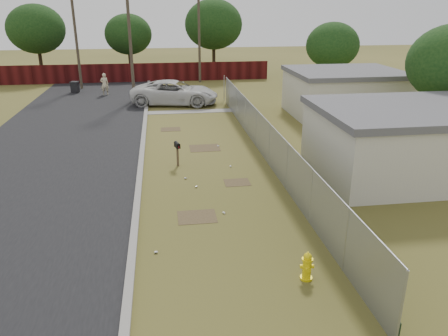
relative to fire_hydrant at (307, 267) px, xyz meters
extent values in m
plane|color=olive|center=(-1.91, 9.24, -0.41)|extent=(120.00, 120.00, 0.00)
cube|color=black|center=(-9.41, 17.24, -0.40)|extent=(9.00, 60.00, 0.02)
cube|color=gray|center=(-4.91, 17.24, -0.35)|extent=(0.25, 60.00, 0.12)
cube|color=gray|center=(-1.91, 20.74, -0.39)|extent=(6.20, 1.00, 0.03)
cylinder|color=#909498|center=(1.19, -2.76, 0.59)|extent=(0.06, 0.06, 2.00)
cylinder|color=#909498|center=(1.19, 0.24, 0.59)|extent=(0.06, 0.06, 2.00)
cylinder|color=#909498|center=(1.19, 3.24, 0.59)|extent=(0.06, 0.06, 2.00)
cylinder|color=#909498|center=(1.19, 6.24, 0.59)|extent=(0.06, 0.06, 2.00)
cylinder|color=#909498|center=(1.19, 9.24, 0.59)|extent=(0.06, 0.06, 2.00)
cylinder|color=#909498|center=(1.19, 12.24, 0.59)|extent=(0.06, 0.06, 2.00)
cylinder|color=#909498|center=(1.19, 15.24, 0.59)|extent=(0.06, 0.06, 2.00)
cylinder|color=#909498|center=(1.19, 18.24, 0.59)|extent=(0.06, 0.06, 2.00)
cylinder|color=#909498|center=(1.19, 21.24, 0.59)|extent=(0.06, 0.06, 2.00)
cylinder|color=#909498|center=(1.19, 24.24, 0.59)|extent=(0.06, 0.06, 2.00)
cylinder|color=#909498|center=(1.19, 10.24, 1.59)|extent=(0.04, 26.00, 0.04)
cube|color=gray|center=(1.19, 10.24, 0.59)|extent=(0.01, 26.00, 2.00)
cube|color=black|center=(1.25, 10.24, -0.11)|extent=(0.03, 26.00, 0.60)
cube|color=#470F0F|center=(-7.91, 34.24, 0.49)|extent=(30.00, 0.12, 1.80)
cylinder|color=#473C2F|center=(-5.91, 25.24, 4.09)|extent=(0.24, 0.24, 9.00)
cylinder|color=#473C2F|center=(-10.91, 31.24, 4.09)|extent=(0.24, 0.24, 9.00)
cylinder|color=#473C2F|center=(0.09, 33.24, 4.09)|extent=(0.24, 0.24, 9.00)
cube|color=beige|center=(7.09, 7.24, 0.99)|extent=(8.00, 6.00, 2.80)
cube|color=#545459|center=(7.09, 7.24, 2.54)|extent=(8.32, 6.24, 0.30)
cube|color=beige|center=(8.59, 18.24, 0.99)|extent=(7.00, 6.00, 2.80)
cube|color=#545459|center=(8.59, 18.24, 2.54)|extent=(7.28, 6.24, 0.30)
cylinder|color=#312416|center=(-15.91, 38.24, 1.24)|extent=(0.36, 0.36, 3.30)
ellipsoid|color=black|center=(-15.91, 38.24, 4.47)|extent=(5.70, 5.70, 4.84)
cylinder|color=#312416|center=(-6.91, 39.24, 1.02)|extent=(0.36, 0.36, 2.86)
ellipsoid|color=black|center=(-6.91, 39.24, 3.82)|extent=(4.94, 4.94, 4.20)
cylinder|color=#312416|center=(2.09, 38.24, 1.35)|extent=(0.36, 0.36, 3.52)
ellipsoid|color=black|center=(2.09, 38.24, 4.79)|extent=(6.08, 6.08, 5.17)
cylinder|color=#312416|center=(11.09, 27.24, 0.91)|extent=(0.36, 0.36, 2.64)
ellipsoid|color=black|center=(11.09, 27.24, 3.49)|extent=(4.56, 4.56, 3.88)
cylinder|color=#312416|center=(12.09, 12.24, 1.02)|extent=(0.36, 0.36, 2.86)
cylinder|color=yellow|center=(0.00, 0.01, -0.38)|extent=(0.38, 0.38, 0.06)
cylinder|color=yellow|center=(0.00, 0.01, -0.07)|extent=(0.27, 0.27, 0.59)
cylinder|color=yellow|center=(0.00, 0.01, 0.23)|extent=(0.35, 0.35, 0.05)
sphere|color=yellow|center=(0.00, 0.01, 0.31)|extent=(0.26, 0.26, 0.24)
cylinder|color=yellow|center=(0.00, 0.01, 0.43)|extent=(0.04, 0.04, 0.06)
cylinder|color=yellow|center=(-0.14, 0.02, 0.00)|extent=(0.11, 0.12, 0.11)
cylinder|color=yellow|center=(0.14, -0.01, 0.00)|extent=(0.11, 0.12, 0.11)
cylinder|color=yellow|center=(-0.01, -0.14, 0.00)|extent=(0.15, 0.14, 0.14)
cube|color=brown|center=(-3.16, 9.70, 0.08)|extent=(0.11, 0.11, 0.98)
cube|color=black|center=(-3.16, 9.70, 0.60)|extent=(0.29, 0.50, 0.18)
cylinder|color=black|center=(-3.16, 9.70, 0.69)|extent=(0.29, 0.50, 0.18)
cube|color=red|center=(-3.09, 9.45, 0.60)|extent=(0.03, 0.04, 0.10)
imported|color=silver|center=(-2.75, 23.41, 0.50)|extent=(6.98, 4.18, 1.82)
imported|color=beige|center=(-8.45, 27.89, 0.51)|extent=(0.71, 0.50, 1.83)
cube|color=black|center=(-11.13, 29.21, 0.06)|extent=(0.69, 0.69, 0.93)
cube|color=black|center=(-11.13, 29.21, 0.54)|extent=(0.75, 0.75, 0.08)
cylinder|color=black|center=(-10.90, 28.86, -0.31)|extent=(0.09, 0.20, 0.19)
cylinder|color=silver|center=(-1.71, 4.36, -0.37)|extent=(0.12, 0.12, 0.07)
cylinder|color=#B5B5BA|center=(-2.52, 6.94, -0.37)|extent=(0.12, 0.11, 0.07)
cylinder|color=silver|center=(-0.69, 9.18, -0.37)|extent=(0.08, 0.11, 0.07)
cylinder|color=#B5B5BA|center=(-4.19, 1.96, -0.37)|extent=(0.11, 0.09, 0.07)
cylinder|color=silver|center=(-0.85, 12.42, -0.37)|extent=(0.12, 0.12, 0.07)
cylinder|color=#B5B5BA|center=(-2.90, 7.96, -0.37)|extent=(0.12, 0.10, 0.07)
camera|label=1|loc=(-3.78, -9.95, 6.86)|focal=35.00mm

